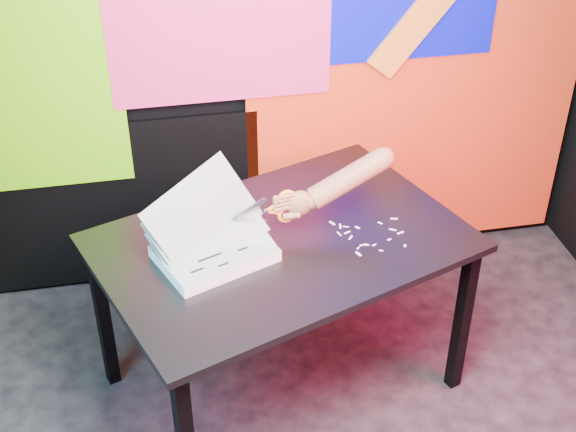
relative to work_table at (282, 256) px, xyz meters
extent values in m
cube|color=black|center=(0.14, 0.86, 0.68)|extent=(3.00, 0.01, 2.70)
cube|color=red|center=(0.79, 0.83, 0.18)|extent=(1.60, 0.02, 1.60)
cube|color=#F02B6E|center=(-0.11, 0.81, 0.68)|extent=(0.95, 0.02, 0.80)
cube|color=#64D509|center=(-0.91, 0.81, 0.43)|extent=(0.75, 0.02, 1.00)
cube|color=black|center=(-0.61, 0.83, -0.22)|extent=(1.30, 0.02, 0.85)
cube|color=black|center=(-0.71, 0.15, -0.31)|extent=(0.06, 0.06, 0.72)
cube|color=black|center=(0.71, -0.15, -0.31)|extent=(0.06, 0.06, 0.72)
cube|color=black|center=(0.44, 0.58, -0.31)|extent=(0.06, 0.06, 0.72)
cube|color=black|center=(0.00, 0.00, 0.06)|extent=(1.57, 1.31, 0.03)
cube|color=white|center=(-0.26, -0.06, 0.10)|extent=(0.47, 0.41, 0.05)
cube|color=silver|center=(-0.26, -0.06, 0.12)|extent=(0.47, 0.41, 0.00)
cube|color=silver|center=(-0.26, -0.06, 0.13)|extent=(0.46, 0.39, 0.12)
cube|color=silver|center=(-0.27, -0.05, 0.15)|extent=(0.47, 0.37, 0.21)
cube|color=silver|center=(-0.28, -0.03, 0.20)|extent=(0.46, 0.33, 0.29)
cube|color=silver|center=(-0.29, -0.02, 0.25)|extent=(0.45, 0.28, 0.34)
cylinder|color=#302F34|center=(-0.38, -0.25, 0.13)|extent=(0.01, 0.01, 0.00)
cylinder|color=#302F34|center=(-0.35, -0.24, 0.13)|extent=(0.01, 0.01, 0.00)
cylinder|color=#302F34|center=(-0.32, -0.23, 0.13)|extent=(0.01, 0.01, 0.00)
cylinder|color=#302F34|center=(-0.29, -0.22, 0.13)|extent=(0.01, 0.01, 0.00)
cylinder|color=#302F34|center=(-0.26, -0.21, 0.13)|extent=(0.01, 0.01, 0.00)
cylinder|color=#302F34|center=(-0.23, -0.19, 0.13)|extent=(0.01, 0.01, 0.00)
cylinder|color=#302F34|center=(-0.20, -0.18, 0.13)|extent=(0.01, 0.01, 0.00)
cylinder|color=#302F34|center=(-0.17, -0.17, 0.13)|extent=(0.01, 0.01, 0.00)
cylinder|color=#302F34|center=(-0.14, -0.16, 0.13)|extent=(0.01, 0.01, 0.00)
cylinder|color=#302F34|center=(-0.11, -0.14, 0.13)|extent=(0.01, 0.01, 0.00)
cylinder|color=#302F34|center=(-0.08, -0.13, 0.13)|extent=(0.01, 0.01, 0.00)
cylinder|color=#302F34|center=(-0.05, -0.12, 0.13)|extent=(0.01, 0.01, 0.00)
cylinder|color=#302F34|center=(-0.47, -0.01, 0.13)|extent=(0.01, 0.01, 0.00)
cylinder|color=#302F34|center=(-0.44, 0.00, 0.13)|extent=(0.01, 0.01, 0.00)
cylinder|color=#302F34|center=(-0.41, 0.02, 0.13)|extent=(0.01, 0.01, 0.00)
cylinder|color=#302F34|center=(-0.38, 0.03, 0.13)|extent=(0.01, 0.01, 0.00)
cylinder|color=#302F34|center=(-0.35, 0.04, 0.13)|extent=(0.01, 0.01, 0.00)
cylinder|color=#302F34|center=(-0.32, 0.05, 0.13)|extent=(0.01, 0.01, 0.00)
cylinder|color=#302F34|center=(-0.29, 0.06, 0.13)|extent=(0.01, 0.01, 0.00)
cylinder|color=#302F34|center=(-0.26, 0.08, 0.13)|extent=(0.01, 0.01, 0.00)
cylinder|color=#302F34|center=(-0.23, 0.09, 0.13)|extent=(0.01, 0.01, 0.00)
cylinder|color=#302F34|center=(-0.20, 0.10, 0.13)|extent=(0.01, 0.01, 0.00)
cylinder|color=#302F34|center=(-0.17, 0.11, 0.13)|extent=(0.01, 0.01, 0.00)
cylinder|color=#302F34|center=(-0.14, 0.12, 0.13)|extent=(0.01, 0.01, 0.00)
cube|color=black|center=(-0.36, -0.05, 0.13)|extent=(0.07, 0.04, 0.00)
cube|color=black|center=(-0.25, -0.03, 0.13)|extent=(0.05, 0.03, 0.00)
cube|color=black|center=(-0.28, -0.12, 0.13)|extent=(0.09, 0.04, 0.00)
cube|color=black|center=(-0.16, -0.09, 0.13)|extent=(0.04, 0.03, 0.00)
cube|color=black|center=(-0.33, -0.18, 0.13)|extent=(0.05, 0.03, 0.00)
cube|color=black|center=(-0.24, 0.03, 0.13)|extent=(0.06, 0.03, 0.00)
cube|color=black|center=(-0.24, -0.17, 0.13)|extent=(0.04, 0.03, 0.00)
cube|color=#9FA7B5|center=(-0.12, -0.01, 0.24)|extent=(0.13, 0.03, 0.07)
cube|color=#9FA7B5|center=(-0.12, -0.01, 0.19)|extent=(0.13, 0.03, 0.07)
cylinder|color=#9FA7B5|center=(-0.06, 0.01, 0.21)|extent=(0.02, 0.01, 0.01)
cube|color=orange|center=(-0.03, 0.01, 0.20)|extent=(0.05, 0.02, 0.03)
cube|color=orange|center=(-0.03, 0.01, 0.22)|extent=(0.05, 0.02, 0.03)
torus|color=orange|center=(0.02, 0.02, 0.25)|extent=(0.07, 0.03, 0.07)
torus|color=orange|center=(0.02, 0.02, 0.18)|extent=(0.07, 0.03, 0.07)
ellipsoid|color=#9A5C32|center=(0.07, 0.03, 0.21)|extent=(0.10, 0.06, 0.11)
cylinder|color=#9A5C32|center=(0.02, 0.02, 0.21)|extent=(0.08, 0.03, 0.02)
cylinder|color=#9A5C32|center=(0.02, 0.02, 0.23)|extent=(0.08, 0.03, 0.02)
cylinder|color=#9A5C32|center=(0.02, 0.02, 0.24)|extent=(0.07, 0.03, 0.02)
cylinder|color=#9A5C32|center=(0.02, 0.02, 0.26)|extent=(0.06, 0.03, 0.02)
cylinder|color=#9A5C32|center=(0.04, 0.01, 0.17)|extent=(0.07, 0.03, 0.03)
cylinder|color=#9A5C32|center=(0.12, 0.04, 0.22)|extent=(0.07, 0.08, 0.07)
cylinder|color=#9A5C32|center=(0.27, 0.07, 0.27)|extent=(0.34, 0.15, 0.20)
sphere|color=#9A5C32|center=(0.41, 0.10, 0.33)|extent=(0.08, 0.08, 0.08)
cube|color=white|center=(0.44, -0.13, 0.08)|extent=(0.01, 0.02, 0.00)
cube|color=white|center=(0.30, -0.09, 0.08)|extent=(0.03, 0.01, 0.00)
cube|color=white|center=(0.26, -0.14, 0.08)|extent=(0.02, 0.03, 0.00)
cube|color=white|center=(0.40, -0.08, 0.08)|extent=(0.02, 0.01, 0.00)
cube|color=white|center=(0.35, -0.14, 0.08)|extent=(0.02, 0.01, 0.00)
cube|color=white|center=(0.24, 0.05, 0.08)|extent=(0.01, 0.01, 0.00)
cube|color=white|center=(0.45, -0.04, 0.08)|extent=(0.03, 0.02, 0.00)
cube|color=white|center=(0.29, -0.09, 0.08)|extent=(0.03, 0.01, 0.00)
cube|color=white|center=(0.26, 0.04, 0.08)|extent=(0.02, 0.01, 0.00)
cube|color=white|center=(0.22, 0.00, 0.08)|extent=(0.01, 0.03, 0.00)
cube|color=white|center=(0.43, -0.02, 0.08)|extent=(0.03, 0.02, 0.00)
cube|color=white|center=(0.33, -0.10, 0.08)|extent=(0.02, 0.01, 0.00)
cube|color=white|center=(0.21, 0.07, 0.08)|extent=(0.02, 0.03, 0.00)
cube|color=white|center=(0.26, -0.04, 0.08)|extent=(0.02, 0.03, 0.00)
cube|color=white|center=(0.30, 0.02, 0.08)|extent=(0.02, 0.02, 0.00)
cube|color=white|center=(0.39, 0.03, 0.08)|extent=(0.02, 0.02, 0.00)
cube|color=white|center=(0.25, 0.00, 0.08)|extent=(0.03, 0.02, 0.00)
cube|color=white|center=(0.24, 0.04, 0.08)|extent=(0.01, 0.03, 0.00)
cube|color=white|center=(0.27, -0.11, 0.08)|extent=(0.01, 0.01, 0.00)
cube|color=white|center=(0.46, 0.05, 0.08)|extent=(0.03, 0.01, 0.00)
camera|label=1|loc=(-0.45, -2.38, 1.86)|focal=50.00mm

